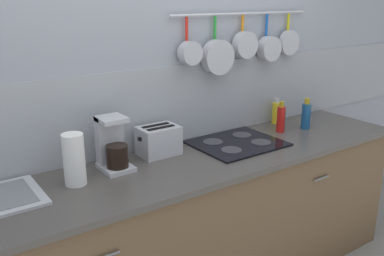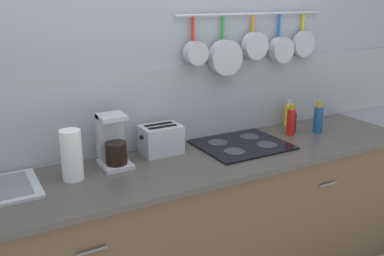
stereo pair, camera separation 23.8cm
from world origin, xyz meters
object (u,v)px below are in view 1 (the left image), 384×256
object	(u,v)px
bottle_sesame_oil	(281,119)
bottle_olive_oil	(282,119)
coffee_maker	(113,147)
bottle_dish_soap	(276,112)
paper_towel_roll	(74,160)
bottle_cooking_wine	(306,115)
toaster	(158,141)

from	to	relation	value
bottle_sesame_oil	bottle_olive_oil	world-z (taller)	bottle_sesame_oil
coffee_maker	bottle_dish_soap	xyz separation A→B (m)	(1.35, 0.10, -0.04)
paper_towel_roll	coffee_maker	distance (m)	0.26
bottle_cooking_wine	coffee_maker	bearing A→B (deg)	175.31
paper_towel_roll	bottle_olive_oil	distance (m)	1.54
toaster	bottle_olive_oil	distance (m)	0.98
toaster	bottle_olive_oil	size ratio (longest dim) A/B	1.55
paper_towel_roll	bottle_cooking_wine	distance (m)	1.67
bottle_cooking_wine	bottle_sesame_oil	bearing A→B (deg)	165.70
bottle_olive_oil	bottle_sesame_oil	bearing A→B (deg)	-143.50
bottle_olive_oil	bottle_cooking_wine	distance (m)	0.17
coffee_maker	bottle_sesame_oil	distance (m)	1.23
paper_towel_roll	toaster	size ratio (longest dim) A/B	1.06
bottle_dish_soap	bottle_cooking_wine	world-z (taller)	bottle_cooking_wine
paper_towel_roll	bottle_cooking_wine	world-z (taller)	paper_towel_roll
toaster	bottle_sesame_oil	distance (m)	0.92
paper_towel_roll	coffee_maker	world-z (taller)	coffee_maker
bottle_cooking_wine	toaster	bearing A→B (deg)	172.01
bottle_sesame_oil	bottle_cooking_wine	bearing A→B (deg)	-14.30
toaster	bottle_sesame_oil	world-z (taller)	bottle_sesame_oil
paper_towel_roll	coffee_maker	xyz separation A→B (m)	(0.25, 0.08, -0.01)
coffee_maker	bottle_olive_oil	bearing A→B (deg)	-0.90
bottle_olive_oil	paper_towel_roll	bearing A→B (deg)	-177.66
toaster	bottle_cooking_wine	xyz separation A→B (m)	(1.12, -0.16, 0.01)
paper_towel_roll	toaster	bearing A→B (deg)	12.44
bottle_sesame_oil	bottle_olive_oil	bearing A→B (deg)	36.50
paper_towel_roll	toaster	world-z (taller)	paper_towel_roll
paper_towel_roll	coffee_maker	bearing A→B (deg)	18.60
bottle_sesame_oil	bottle_cooking_wine	world-z (taller)	bottle_cooking_wine
toaster	bottle_dish_soap	xyz separation A→B (m)	(1.04, 0.06, -0.00)
bottle_sesame_oil	paper_towel_roll	bearing A→B (deg)	-179.35
coffee_maker	toaster	size ratio (longest dim) A/B	1.17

